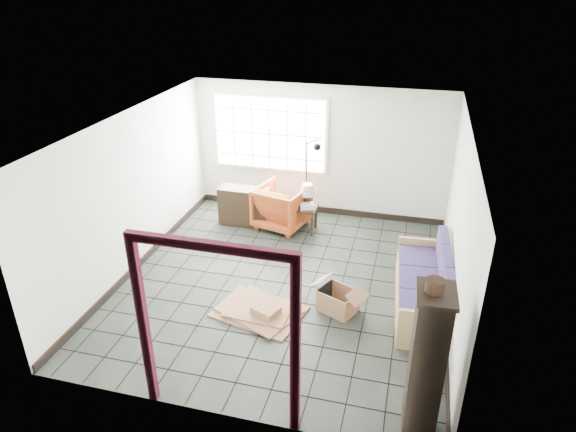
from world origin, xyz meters
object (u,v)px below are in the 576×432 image
(armchair, at_px, (282,205))
(side_table, at_px, (304,211))
(tall_shelf, at_px, (426,364))
(futon_sofa, at_px, (429,289))

(armchair, height_order, side_table, armchair)
(armchair, xyz_separation_m, side_table, (0.46, -0.06, -0.04))
(armchair, distance_m, side_table, 0.46)
(tall_shelf, bearing_deg, armchair, 120.10)
(futon_sofa, distance_m, tall_shelf, 2.39)
(armchair, height_order, tall_shelf, tall_shelf)
(tall_shelf, bearing_deg, futon_sofa, 86.56)
(futon_sofa, distance_m, armchair, 3.42)
(armchair, xyz_separation_m, tall_shelf, (2.70, -4.33, 0.46))
(futon_sofa, xyz_separation_m, armchair, (-2.76, 2.01, 0.13))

